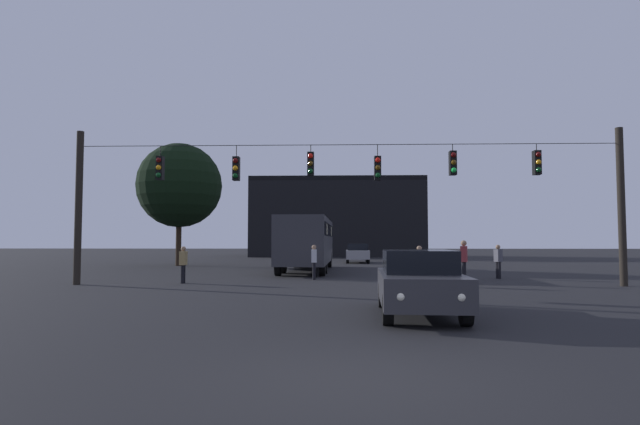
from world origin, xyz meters
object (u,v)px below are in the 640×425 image
Objects in this scene: pedestrian_crossing_center at (183,263)px; pedestrian_crossing_right at (314,260)px; tree_left_silhouette at (179,186)px; pedestrian_crossing_left at (419,263)px; car_far_left at (358,253)px; pedestrian_near_bus at (464,259)px; car_near_right at (419,281)px; pedestrian_trailing at (498,260)px; city_bus at (307,239)px.

pedestrian_crossing_center is 5.68m from pedestrian_crossing_right.
pedestrian_crossing_center is 16.15m from tree_left_silhouette.
pedestrian_crossing_center is at bearing -158.59° from pedestrian_crossing_right.
car_far_left is at bearing 94.29° from pedestrian_crossing_left.
car_near_right is at bearing -109.99° from pedestrian_near_bus.
pedestrian_crossing_center is 0.97× the size of pedestrian_trailing.
pedestrian_trailing reaches higher than car_far_left.
pedestrian_crossing_left is at bearing -150.97° from pedestrian_near_bus.
pedestrian_crossing_center is at bearing -71.93° from tree_left_silhouette.
car_near_right reaches higher than pedestrian_crossing_center.
pedestrian_near_bus is 1.13× the size of pedestrian_trailing.
pedestrian_crossing_right is 6.48m from pedestrian_near_bus.
car_far_left is at bearing 22.61° from tree_left_silhouette.
pedestrian_crossing_center is (-4.62, -8.75, -1.02)m from city_bus.
pedestrian_crossing_center is 14.09m from pedestrian_trailing.
tree_left_silhouette is at bearing 108.07° from pedestrian_crossing_center.
car_far_left reaches higher than pedestrian_crossing_center.
city_bus is at bearing 95.75° from pedestrian_crossing_right.
pedestrian_crossing_right is (-2.70, -17.90, 0.08)m from car_far_left.
pedestrian_crossing_left reaches higher than pedestrian_crossing_center.
pedestrian_near_bus is (2.00, 1.11, 0.14)m from pedestrian_crossing_left.
pedestrian_trailing is at bearing -32.12° from city_bus.
city_bus is 9.95m from pedestrian_crossing_center.
pedestrian_crossing_left is 5.63m from pedestrian_trailing.
car_far_left is 20.75m from pedestrian_crossing_left.
car_far_left is 14.66m from tree_left_silhouette.
car_far_left is 2.80× the size of pedestrian_trailing.
pedestrian_crossing_left is 0.99× the size of pedestrian_crossing_right.
pedestrian_trailing is at bearing 41.47° from pedestrian_crossing_left.
pedestrian_trailing is 22.41m from tree_left_silhouette.
car_near_right is 1.01× the size of car_far_left.
city_bus is 1.28× the size of tree_left_silhouette.
pedestrian_crossing_left is 0.88× the size of pedestrian_near_bus.
tree_left_silhouette is (-18.54, 11.64, 4.77)m from pedestrian_trailing.
tree_left_silhouette is (-13.00, 23.40, 4.85)m from car_near_right.
tree_left_silhouette is (-9.40, 5.90, 3.78)m from city_bus.
pedestrian_crossing_right is 0.89× the size of pedestrian_near_bus.
city_bus is at bearing -32.12° from tree_left_silhouette.
pedestrian_near_bus is at bearing -130.26° from pedestrian_trailing.
pedestrian_crossing_left is at bearing -33.27° from pedestrian_crossing_right.
pedestrian_crossing_right reaches higher than pedestrian_crossing_left.
pedestrian_crossing_right is at bearing 105.15° from car_near_right.
pedestrian_near_bus reaches higher than pedestrian_crossing_center.
car_far_left is 18.10m from pedestrian_crossing_right.
pedestrian_near_bus reaches higher than car_near_right.
pedestrian_near_bus is 0.20× the size of tree_left_silhouette.
city_bus is at bearing 117.48° from pedestrian_crossing_left.
car_near_right is 0.51× the size of tree_left_silhouette.
city_bus is 7.08× the size of pedestrian_crossing_right.
city_bus is 6.79m from pedestrian_crossing_right.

